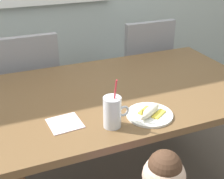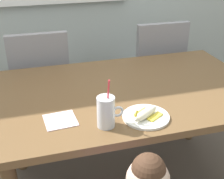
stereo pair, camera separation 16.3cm
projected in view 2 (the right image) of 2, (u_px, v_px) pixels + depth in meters
name	position (u px, v px, depth m)	size (l,w,h in m)	color
dining_table	(129.00, 103.00, 1.81)	(1.53, 0.95, 0.76)	brown
dining_chair_left	(41.00, 82.00, 2.35)	(0.44, 0.45, 0.96)	gray
dining_chair_right	(155.00, 68.00, 2.59)	(0.44, 0.44, 0.96)	gray
milk_cup	(106.00, 113.00, 1.40)	(0.13, 0.08, 0.25)	silver
snack_plate	(146.00, 117.00, 1.49)	(0.23, 0.23, 0.01)	white
peeled_banana	(146.00, 114.00, 1.47)	(0.17, 0.14, 0.07)	#F4EAC6
paper_napkin	(60.00, 120.00, 1.47)	(0.15, 0.15, 0.00)	silver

